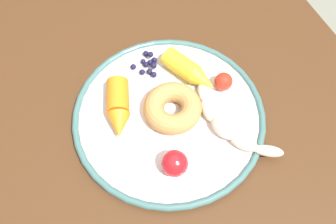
# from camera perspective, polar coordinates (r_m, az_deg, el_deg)

# --- Properties ---
(ground_plane) EXTENTS (6.00, 6.00, 0.00)m
(ground_plane) POSITION_cam_1_polar(r_m,az_deg,el_deg) (1.32, -0.75, -16.72)
(ground_plane) COLOR gray
(dining_table) EXTENTS (1.03, 0.85, 0.74)m
(dining_table) POSITION_cam_1_polar(r_m,az_deg,el_deg) (0.71, -1.35, -5.08)
(dining_table) COLOR #492B16
(dining_table) RESTS_ON ground_plane
(plate) EXTENTS (0.35, 0.35, 0.02)m
(plate) POSITION_cam_1_polar(r_m,az_deg,el_deg) (0.62, 0.00, -0.13)
(plate) COLOR silver
(plate) RESTS_ON dining_table
(banana) EXTENTS (0.20, 0.10, 0.03)m
(banana) POSITION_cam_1_polar(r_m,az_deg,el_deg) (0.60, 9.92, -2.16)
(banana) COLOR beige
(banana) RESTS_ON plate
(carrot_orange) EXTENTS (0.12, 0.07, 0.04)m
(carrot_orange) POSITION_cam_1_polar(r_m,az_deg,el_deg) (0.60, -8.40, 0.78)
(carrot_orange) COLOR orange
(carrot_orange) RESTS_ON plate
(carrot_yellow) EXTENTS (0.12, 0.09, 0.04)m
(carrot_yellow) POSITION_cam_1_polar(r_m,az_deg,el_deg) (0.64, 3.70, 6.80)
(carrot_yellow) COLOR yellow
(carrot_yellow) RESTS_ON plate
(donut) EXTENTS (0.13, 0.13, 0.04)m
(donut) POSITION_cam_1_polar(r_m,az_deg,el_deg) (0.60, 0.88, 0.51)
(donut) COLOR #BB8849
(donut) RESTS_ON plate
(blueberry_pile) EXTENTS (0.07, 0.05, 0.02)m
(blueberry_pile) POSITION_cam_1_polar(r_m,az_deg,el_deg) (0.67, -3.39, 7.97)
(blueberry_pile) COLOR #191638
(blueberry_pile) RESTS_ON plate
(tomato_near) EXTENTS (0.03, 0.03, 0.03)m
(tomato_near) POSITION_cam_1_polar(r_m,az_deg,el_deg) (0.64, 9.26, 5.06)
(tomato_near) COLOR red
(tomato_near) RESTS_ON plate
(tomato_mid) EXTENTS (0.04, 0.04, 0.04)m
(tomato_mid) POSITION_cam_1_polar(r_m,az_deg,el_deg) (0.55, 1.14, -8.60)
(tomato_mid) COLOR red
(tomato_mid) RESTS_ON plate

